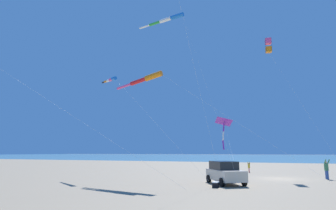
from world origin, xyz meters
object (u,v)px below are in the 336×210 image
Objects in this scene: person_adult_flyer at (326,168)px; kite_windsock_green_low_center at (145,79)px; cooler_box at (216,185)px; kite_windsock_checkered_midright at (111,80)px; person_child_green_jacket at (249,167)px; parked_car at (225,172)px; kite_delta_black_fish_shape at (224,122)px; kite_windsock_purple_drifting at (167,20)px; kite_box_blue_topmost at (268,46)px.

person_adult_flyer is 19.61m from kite_windsock_green_low_center.
cooler_box is 17.19m from kite_windsock_checkered_midright.
kite_windsock_green_low_center is at bearing -23.37° from person_child_green_jacket.
parked_car is 7.34× the size of cooler_box.
person_child_green_jacket is 0.15× the size of kite_delta_black_fish_shape.
kite_box_blue_topmost is (-6.93, 11.00, -2.51)m from kite_windsock_purple_drifting.
kite_windsock_checkered_midright is at bearing -57.79° from kite_box_blue_topmost.
cooler_box is 17.30m from person_child_green_jacket.
kite_windsock_purple_drifting is 2.02× the size of kite_delta_black_fish_shape.
kite_delta_black_fish_shape is at bearing -7.14° from person_child_green_jacket.
kite_windsock_purple_drifting is at bearing -173.72° from kite_windsock_green_low_center.
kite_windsock_purple_drifting is at bearing -136.70° from cooler_box.
person_child_green_jacket is at bearing 172.86° from kite_delta_black_fish_shape.
kite_windsock_green_low_center is (13.49, -10.28, -6.53)m from kite_box_blue_topmost.
kite_windsock_checkered_midright is (-4.53, -12.88, 10.44)m from cooler_box.
kite_windsock_checkered_midright reaches higher than person_adult_flyer.
cooler_box is 13.62m from person_adult_flyer.
kite_windsock_checkered_midright is at bearing -117.23° from kite_windsock_green_low_center.
parked_car is 11.57m from person_adult_flyer.
kite_delta_black_fish_shape is (-8.40, -0.99, 5.54)m from cooler_box.
kite_windsock_purple_drifting reaches higher than person_child_green_jacket.
kite_delta_black_fish_shape is (2.32, -9.35, 4.70)m from person_adult_flyer.
person_adult_flyer is 0.11× the size of kite_windsock_green_low_center.
parked_car is 19.64m from kite_box_blue_topmost.
person_adult_flyer is at bearing 103.92° from kite_delta_black_fish_shape.
kite_box_blue_topmost reaches higher than parked_car.
kite_windsock_green_low_center is at bearing -58.28° from person_adult_flyer.
kite_box_blue_topmost is 18.18m from kite_windsock_green_low_center.
kite_windsock_checkered_midright is at bearing -73.76° from person_adult_flyer.
kite_windsock_checkered_midright reaches higher than kite_windsock_green_low_center.
kite_delta_black_fish_shape is at bearing 94.11° from kite_windsock_purple_drifting.
kite_delta_black_fish_shape is at bearing -168.94° from parked_car.
kite_box_blue_topmost is (-12.31, 3.38, 14.93)m from parked_car.
person_child_green_jacket is at bearing 179.59° from cooler_box.
kite_windsock_checkered_midright is 20.09m from kite_box_blue_topmost.
kite_windsock_purple_drifting is at bearing 122.19° from kite_windsock_checkered_midright.
person_adult_flyer is at bearing 142.03° from cooler_box.
person_adult_flyer is at bearing 121.72° from kite_windsock_green_low_center.
person_adult_flyer is 10.54m from person_child_green_jacket.
cooler_box is 0.07× the size of kite_delta_black_fish_shape.
person_child_green_jacket is (-6.58, -8.24, -0.32)m from person_adult_flyer.
kite_windsock_checkered_midright is at bearing -57.81° from kite_windsock_purple_drifting.
kite_windsock_green_low_center is (6.56, 0.72, -9.04)m from kite_windsock_purple_drifting.
kite_windsock_purple_drifting reaches higher than kite_windsock_green_low_center.
person_adult_flyer is at bearing 99.97° from kite_windsock_purple_drifting.
kite_windsock_purple_drifting is 14.21m from kite_delta_black_fish_shape.
person_child_green_jacket is at bearing -125.44° from kite_box_blue_topmost.
person_child_green_jacket is at bearing 134.46° from kite_windsock_checkered_midright.
kite_windsock_purple_drifting is 1.01× the size of kite_windsock_green_low_center.
kite_box_blue_topmost reaches higher than kite_windsock_green_low_center.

